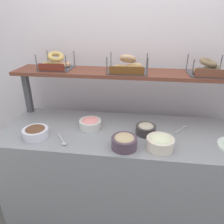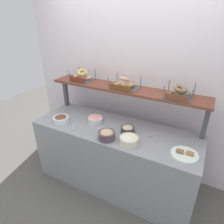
% 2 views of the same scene
% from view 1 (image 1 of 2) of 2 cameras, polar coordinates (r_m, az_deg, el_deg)
% --- Properties ---
extents(ground_plane, '(8.00, 8.00, 0.00)m').
position_cam_1_polar(ground_plane, '(2.28, 2.67, -24.06)').
color(ground_plane, '#595651').
extents(back_wall, '(3.21, 0.06, 2.40)m').
position_cam_1_polar(back_wall, '(2.11, 4.70, 10.59)').
color(back_wall, silver).
rests_on(back_wall, ground_plane).
extents(deli_counter, '(2.01, 0.70, 0.85)m').
position_cam_1_polar(deli_counter, '(1.98, 2.92, -15.94)').
color(deli_counter, gray).
rests_on(deli_counter, ground_plane).
extents(shelf_riser_left, '(0.05, 0.05, 0.40)m').
position_cam_1_polar(shelf_riser_left, '(2.16, -21.91, 5.01)').
color(shelf_riser_left, '#4C4C51').
rests_on(shelf_riser_left, deli_counter).
extents(upper_shelf, '(1.97, 0.32, 0.03)m').
position_cam_1_polar(upper_shelf, '(1.83, 4.24, 10.43)').
color(upper_shelf, brown).
rests_on(upper_shelf, shelf_riser_left).
extents(bowl_chocolate_spread, '(0.20, 0.20, 0.09)m').
position_cam_1_polar(bowl_chocolate_spread, '(1.74, -19.98, -5.07)').
color(bowl_chocolate_spread, white).
rests_on(bowl_chocolate_spread, deli_counter).
extents(bowl_hummus, '(0.19, 0.19, 0.10)m').
position_cam_1_polar(bowl_hummus, '(1.51, 3.36, -7.95)').
color(bowl_hummus, '#523E4E').
rests_on(bowl_hummus, deli_counter).
extents(bowl_lox_spread, '(0.18, 0.18, 0.09)m').
position_cam_1_polar(bowl_lox_spread, '(1.77, -5.90, -3.02)').
color(bowl_lox_spread, silver).
rests_on(bowl_lox_spread, deli_counter).
extents(bowl_tuna_salad, '(0.16, 0.16, 0.09)m').
position_cam_1_polar(bowl_tuna_salad, '(1.70, 9.12, -4.51)').
color(bowl_tuna_salad, '#3C3636').
rests_on(bowl_tuna_salad, deli_counter).
extents(bowl_potato_salad, '(0.20, 0.20, 0.10)m').
position_cam_1_polar(bowl_potato_salad, '(1.54, 12.91, -7.96)').
color(bowl_potato_salad, beige).
rests_on(bowl_potato_salad, deli_counter).
extents(serving_spoon_near_plate, '(0.12, 0.15, 0.01)m').
position_cam_1_polar(serving_spoon_near_plate, '(1.63, -13.20, -7.72)').
color(serving_spoon_near_plate, '#B7B7BC').
rests_on(serving_spoon_near_plate, deli_counter).
extents(serving_spoon_by_edge, '(0.13, 0.15, 0.01)m').
position_cam_1_polar(serving_spoon_by_edge, '(1.86, 18.60, -4.17)').
color(serving_spoon_by_edge, '#B7B7BC').
rests_on(serving_spoon_by_edge, deli_counter).
extents(bagel_basket_sesame, '(0.27, 0.26, 0.15)m').
position_cam_1_polar(bagel_basket_sesame, '(1.96, -14.86, 12.62)').
color(bagel_basket_sesame, '#4C4C51').
rests_on(bagel_basket_sesame, upper_shelf).
extents(bagel_basket_plain, '(0.33, 0.26, 0.16)m').
position_cam_1_polar(bagel_basket_plain, '(1.80, 4.23, 12.26)').
color(bagel_basket_plain, '#4C4C51').
rests_on(bagel_basket_plain, upper_shelf).
extents(bagel_basket_poppy, '(0.29, 0.25, 0.14)m').
position_cam_1_polar(bagel_basket_poppy, '(1.87, 24.31, 10.59)').
color(bagel_basket_poppy, '#4C4C51').
rests_on(bagel_basket_poppy, upper_shelf).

